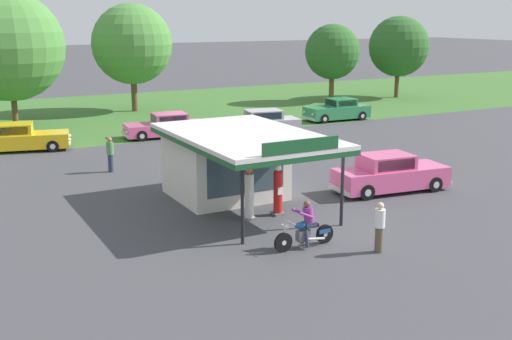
# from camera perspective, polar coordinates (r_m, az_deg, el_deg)

# --- Properties ---
(ground_plane) EXTENTS (300.00, 300.00, 0.00)m
(ground_plane) POSITION_cam_1_polar(r_m,az_deg,el_deg) (22.85, 6.00, -5.04)
(ground_plane) COLOR #424247
(grass_verge_strip) EXTENTS (120.00, 24.00, 0.01)m
(grass_verge_strip) POSITION_cam_1_polar(r_m,az_deg,el_deg) (49.90, -13.81, 4.93)
(grass_verge_strip) COLOR #3D6B2D
(grass_verge_strip) RESTS_ON ground
(service_station_kiosk) EXTENTS (4.89, 8.01, 3.40)m
(service_station_kiosk) POSITION_cam_1_polar(r_m,az_deg,el_deg) (25.67, -2.38, 1.12)
(service_station_kiosk) COLOR silver
(service_station_kiosk) RESTS_ON ground
(gas_pump_nearside) EXTENTS (0.44, 0.44, 2.02)m
(gas_pump_nearside) POSITION_cam_1_polar(r_m,az_deg,el_deg) (23.13, -0.62, -2.33)
(gas_pump_nearside) COLOR slate
(gas_pump_nearside) RESTS_ON ground
(gas_pump_offside) EXTENTS (0.44, 0.44, 1.96)m
(gas_pump_offside) POSITION_cam_1_polar(r_m,az_deg,el_deg) (23.71, 2.00, -2.01)
(gas_pump_offside) COLOR slate
(gas_pump_offside) RESTS_ON ground
(motorcycle_with_rider) EXTENTS (2.26, 0.70, 1.58)m
(motorcycle_with_rider) POSITION_cam_1_polar(r_m,az_deg,el_deg) (20.55, 4.51, -5.27)
(motorcycle_with_rider) COLOR black
(motorcycle_with_rider) RESTS_ON ground
(featured_classic_sedan) EXTENTS (5.30, 2.36, 1.63)m
(featured_classic_sedan) POSITION_cam_1_polar(r_m,az_deg,el_deg) (27.57, 12.02, -0.38)
(featured_classic_sedan) COLOR #E55993
(featured_classic_sedan) RESTS_ON ground
(parked_car_back_row_right) EXTENTS (5.15, 2.59, 1.58)m
(parked_car_back_row_right) POSITION_cam_1_polar(r_m,az_deg,el_deg) (39.87, 0.52, 4.23)
(parked_car_back_row_right) COLOR #B7B7BC
(parked_car_back_row_right) RESTS_ON ground
(parked_car_back_row_centre) EXTENTS (4.95, 2.14, 1.56)m
(parked_car_back_row_centre) POSITION_cam_1_polar(r_m,az_deg,el_deg) (45.97, 7.38, 5.37)
(parked_car_back_row_centre) COLOR #2D844C
(parked_car_back_row_centre) RESTS_ON ground
(parked_car_back_row_far_right) EXTENTS (5.83, 3.04, 1.54)m
(parked_car_back_row_far_right) POSITION_cam_1_polar(r_m,az_deg,el_deg) (37.52, -20.78, 2.68)
(parked_car_back_row_far_right) COLOR gold
(parked_car_back_row_far_right) RESTS_ON ground
(parked_car_second_row_spare) EXTENTS (5.22, 2.40, 1.47)m
(parked_car_second_row_spare) POSITION_cam_1_polar(r_m,az_deg,el_deg) (39.64, -8.17, 3.94)
(parked_car_second_row_spare) COLOR #E55993
(parked_car_second_row_spare) RESTS_ON ground
(bystander_admiring_sedan) EXTENTS (0.34, 0.34, 1.70)m
(bystander_admiring_sedan) POSITION_cam_1_polar(r_m,az_deg,el_deg) (31.07, -13.05, 1.45)
(bystander_admiring_sedan) COLOR #2D3351
(bystander_admiring_sedan) RESTS_ON ground
(bystander_standing_back_lot) EXTENTS (0.34, 0.34, 1.66)m
(bystander_standing_back_lot) POSITION_cam_1_polar(r_m,az_deg,el_deg) (20.38, 11.11, -5.00)
(bystander_standing_back_lot) COLOR brown
(bystander_standing_back_lot) RESTS_ON ground
(tree_oak_distant_spare) EXTENTS (6.20, 6.20, 8.31)m
(tree_oak_distant_spare) POSITION_cam_1_polar(r_m,az_deg,el_deg) (50.53, -11.13, 11.02)
(tree_oak_distant_spare) COLOR brown
(tree_oak_distant_spare) RESTS_ON ground
(tree_oak_centre) EXTENTS (4.72, 4.72, 6.69)m
(tree_oak_centre) POSITION_cam_1_polar(r_m,az_deg,el_deg) (55.59, 6.93, 10.56)
(tree_oak_centre) COLOR brown
(tree_oak_centre) RESTS_ON ground
(tree_oak_far_left) EXTENTS (5.44, 5.44, 7.35)m
(tree_oak_far_left) POSITION_cam_1_polar(r_m,az_deg,el_deg) (59.67, 12.79, 10.84)
(tree_oak_far_left) COLOR brown
(tree_oak_far_left) RESTS_ON ground
(tree_oak_far_right) EXTENTS (7.29, 7.29, 9.01)m
(tree_oak_far_right) POSITION_cam_1_polar(r_m,az_deg,el_deg) (45.72, -21.45, 10.37)
(tree_oak_far_right) COLOR brown
(tree_oak_far_right) RESTS_ON ground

